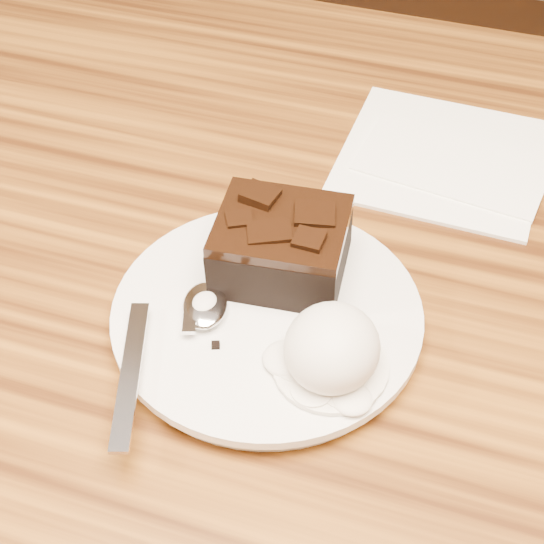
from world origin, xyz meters
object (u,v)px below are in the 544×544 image
(plate, at_px, (267,318))
(napkin, at_px, (442,156))
(brownie, at_px, (281,250))
(ice_cream_scoop, at_px, (332,348))
(dining_table, at_px, (222,541))
(spoon, at_px, (205,307))

(plate, xyz_separation_m, napkin, (0.08, 0.21, -0.00))
(brownie, bearing_deg, ice_cream_scoop, -52.60)
(brownie, xyz_separation_m, napkin, (0.08, 0.17, -0.03))
(dining_table, xyz_separation_m, ice_cream_scoop, (0.11, -0.05, 0.41))
(ice_cream_scoop, xyz_separation_m, spoon, (-0.09, 0.02, -0.01))
(brownie, height_order, ice_cream_scoop, ice_cream_scoop)
(dining_table, height_order, brownie, brownie)
(dining_table, bearing_deg, plate, -21.59)
(brownie, relative_size, spoon, 0.51)
(spoon, bearing_deg, dining_table, 101.35)
(ice_cream_scoop, bearing_deg, spoon, 167.89)
(spoon, relative_size, napkin, 1.04)
(brownie, bearing_deg, spoon, -124.27)
(ice_cream_scoop, xyz_separation_m, napkin, (0.03, 0.24, -0.03))
(dining_table, bearing_deg, ice_cream_scoop, -27.22)
(plate, relative_size, spoon, 1.23)
(ice_cream_scoop, distance_m, napkin, 0.24)
(dining_table, relative_size, brownie, 14.86)
(ice_cream_scoop, distance_m, spoon, 0.09)
(dining_table, xyz_separation_m, spoon, (0.02, -0.04, 0.40))
(plate, relative_size, brownie, 2.42)
(spoon, bearing_deg, plate, 3.03)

